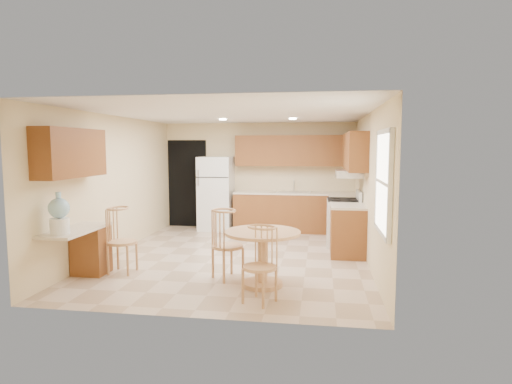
# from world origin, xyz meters

# --- Properties ---
(floor) EXTENTS (5.50, 5.50, 0.00)m
(floor) POSITION_xyz_m (0.00, 0.00, 0.00)
(floor) COLOR #C4A88E
(floor) RESTS_ON ground
(ceiling) EXTENTS (4.50, 5.50, 0.02)m
(ceiling) POSITION_xyz_m (0.00, 0.00, 2.50)
(ceiling) COLOR white
(ceiling) RESTS_ON wall_back
(wall_back) EXTENTS (4.50, 0.02, 2.50)m
(wall_back) POSITION_xyz_m (0.00, 2.75, 1.25)
(wall_back) COLOR beige
(wall_back) RESTS_ON floor
(wall_front) EXTENTS (4.50, 0.02, 2.50)m
(wall_front) POSITION_xyz_m (0.00, -2.75, 1.25)
(wall_front) COLOR beige
(wall_front) RESTS_ON floor
(wall_left) EXTENTS (0.02, 5.50, 2.50)m
(wall_left) POSITION_xyz_m (-2.25, 0.00, 1.25)
(wall_left) COLOR beige
(wall_left) RESTS_ON floor
(wall_right) EXTENTS (0.02, 5.50, 2.50)m
(wall_right) POSITION_xyz_m (2.25, 0.00, 1.25)
(wall_right) COLOR beige
(wall_right) RESTS_ON floor
(doorway) EXTENTS (0.90, 0.02, 2.10)m
(doorway) POSITION_xyz_m (-1.75, 2.73, 1.05)
(doorway) COLOR black
(doorway) RESTS_ON floor
(base_cab_back) EXTENTS (2.75, 0.60, 0.87)m
(base_cab_back) POSITION_xyz_m (0.88, 2.45, 0.43)
(base_cab_back) COLOR brown
(base_cab_back) RESTS_ON floor
(counter_back) EXTENTS (2.75, 0.63, 0.04)m
(counter_back) POSITION_xyz_m (0.88, 2.45, 0.89)
(counter_back) COLOR beige
(counter_back) RESTS_ON base_cab_back
(base_cab_right_a) EXTENTS (0.60, 0.59, 0.87)m
(base_cab_right_a) POSITION_xyz_m (1.95, 1.85, 0.43)
(base_cab_right_a) COLOR brown
(base_cab_right_a) RESTS_ON floor
(counter_right_a) EXTENTS (0.63, 0.59, 0.04)m
(counter_right_a) POSITION_xyz_m (1.95, 1.85, 0.89)
(counter_right_a) COLOR beige
(counter_right_a) RESTS_ON base_cab_right_a
(base_cab_right_b) EXTENTS (0.60, 0.80, 0.87)m
(base_cab_right_b) POSITION_xyz_m (1.95, 0.40, 0.43)
(base_cab_right_b) COLOR brown
(base_cab_right_b) RESTS_ON floor
(counter_right_b) EXTENTS (0.63, 0.80, 0.04)m
(counter_right_b) POSITION_xyz_m (1.95, 0.40, 0.89)
(counter_right_b) COLOR beige
(counter_right_b) RESTS_ON base_cab_right_b
(upper_cab_back) EXTENTS (2.75, 0.33, 0.70)m
(upper_cab_back) POSITION_xyz_m (0.88, 2.58, 1.85)
(upper_cab_back) COLOR brown
(upper_cab_back) RESTS_ON wall_back
(upper_cab_right) EXTENTS (0.33, 2.42, 0.70)m
(upper_cab_right) POSITION_xyz_m (2.08, 1.21, 1.85)
(upper_cab_right) COLOR brown
(upper_cab_right) RESTS_ON wall_right
(upper_cab_left) EXTENTS (0.33, 1.40, 0.70)m
(upper_cab_left) POSITION_xyz_m (-2.08, -1.60, 1.85)
(upper_cab_left) COLOR brown
(upper_cab_left) RESTS_ON wall_left
(sink) EXTENTS (0.78, 0.44, 0.01)m
(sink) POSITION_xyz_m (0.85, 2.45, 0.91)
(sink) COLOR silver
(sink) RESTS_ON counter_back
(range_hood) EXTENTS (0.50, 0.76, 0.14)m
(range_hood) POSITION_xyz_m (2.00, 1.18, 1.42)
(range_hood) COLOR silver
(range_hood) RESTS_ON upper_cab_right
(desk_pedestal) EXTENTS (0.48, 0.42, 0.72)m
(desk_pedestal) POSITION_xyz_m (-2.00, -1.32, 0.36)
(desk_pedestal) COLOR brown
(desk_pedestal) RESTS_ON floor
(desk_top) EXTENTS (0.50, 1.20, 0.04)m
(desk_top) POSITION_xyz_m (-2.00, -1.70, 0.75)
(desk_top) COLOR beige
(desk_top) RESTS_ON desk_pedestal
(window) EXTENTS (0.06, 1.12, 1.30)m
(window) POSITION_xyz_m (2.23, -1.85, 1.50)
(window) COLOR white
(window) RESTS_ON wall_right
(can_light_a) EXTENTS (0.14, 0.14, 0.02)m
(can_light_a) POSITION_xyz_m (-0.50, 1.20, 2.48)
(can_light_a) COLOR white
(can_light_a) RESTS_ON ceiling
(can_light_b) EXTENTS (0.14, 0.14, 0.02)m
(can_light_b) POSITION_xyz_m (0.90, 1.20, 2.48)
(can_light_b) COLOR white
(can_light_b) RESTS_ON ceiling
(refrigerator) EXTENTS (0.75, 0.73, 1.71)m
(refrigerator) POSITION_xyz_m (-0.95, 2.40, 0.85)
(refrigerator) COLOR white
(refrigerator) RESTS_ON floor
(stove) EXTENTS (0.65, 0.76, 1.09)m
(stove) POSITION_xyz_m (1.92, 1.18, 0.47)
(stove) COLOR white
(stove) RESTS_ON floor
(dining_table) EXTENTS (1.05, 1.05, 0.78)m
(dining_table) POSITION_xyz_m (0.67, -1.51, 0.51)
(dining_table) COLOR tan
(dining_table) RESTS_ON floor
(chair_table_a) EXTENTS (0.45, 0.56, 1.02)m
(chair_table_a) POSITION_xyz_m (0.12, -1.36, 0.62)
(chair_table_a) COLOR tan
(chair_table_a) RESTS_ON floor
(chair_table_b) EXTENTS (0.42, 0.47, 0.95)m
(chair_table_b) POSITION_xyz_m (0.72, -2.25, 0.58)
(chair_table_b) COLOR tan
(chair_table_b) RESTS_ON floor
(chair_desk) EXTENTS (0.44, 0.57, 1.00)m
(chair_desk) POSITION_xyz_m (-1.55, -1.30, 0.61)
(chair_desk) COLOR tan
(chair_desk) RESTS_ON floor
(water_crock) EXTENTS (0.27, 0.27, 0.57)m
(water_crock) POSITION_xyz_m (-2.00, -2.08, 1.03)
(water_crock) COLOR white
(water_crock) RESTS_ON desk_top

